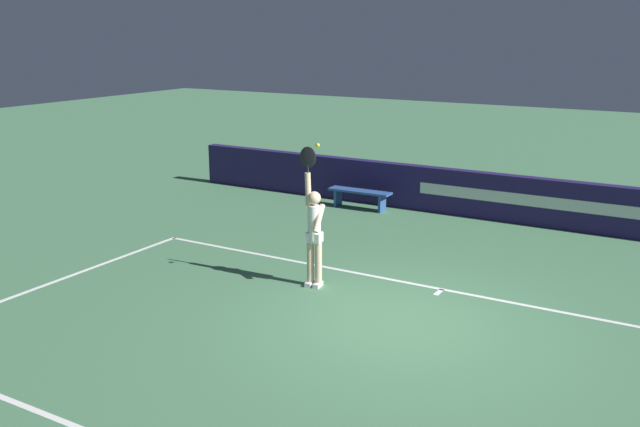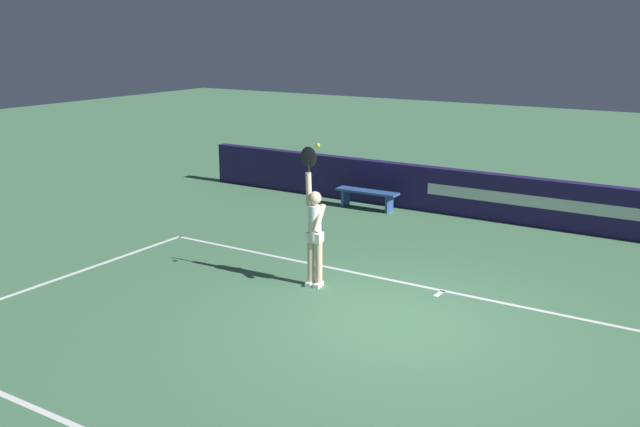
# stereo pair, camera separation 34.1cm
# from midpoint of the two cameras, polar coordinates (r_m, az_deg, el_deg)

# --- Properties ---
(ground_plane) EXTENTS (60.00, 60.00, 0.00)m
(ground_plane) POSITION_cam_midpoint_polar(r_m,az_deg,el_deg) (10.45, 5.73, -8.78)
(ground_plane) COLOR #477853
(court_lines) EXTENTS (11.65, 5.98, 0.00)m
(court_lines) POSITION_cam_midpoint_polar(r_m,az_deg,el_deg) (9.36, 2.22, -11.64)
(court_lines) COLOR white
(court_lines) RESTS_ON ground
(back_wall) EXTENTS (17.08, 0.28, 1.04)m
(back_wall) POSITION_cam_midpoint_polar(r_m,az_deg,el_deg) (15.97, 15.30, 1.06)
(back_wall) COLOR #22194C
(back_wall) RESTS_ON ground
(tennis_player) EXTENTS (0.43, 0.38, 2.33)m
(tennis_player) POSITION_cam_midpoint_polar(r_m,az_deg,el_deg) (11.53, -1.34, -1.36)
(tennis_player) COLOR beige
(tennis_player) RESTS_ON ground
(tennis_ball) EXTENTS (0.07, 0.07, 0.07)m
(tennis_ball) POSITION_cam_midpoint_polar(r_m,az_deg,el_deg) (11.04, -1.07, 5.51)
(tennis_ball) COLOR #CCD930
(courtside_bench_near) EXTENTS (1.53, 0.38, 0.45)m
(courtside_bench_near) POSITION_cam_midpoint_polar(r_m,az_deg,el_deg) (16.69, 2.63, 1.54)
(courtside_bench_near) COLOR #2E5095
(courtside_bench_near) RESTS_ON ground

